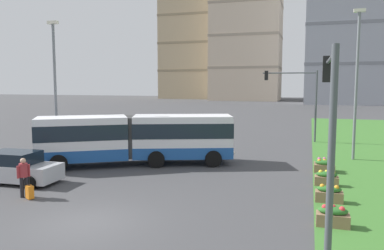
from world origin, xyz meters
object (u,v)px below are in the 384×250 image
at_px(apartment_tower_westcentre, 247,38).
at_px(apartment_tower_west, 194,32).
at_px(flower_planter_3, 324,166).
at_px(car_navy_sedan, 154,130).
at_px(car_silver_hatch, 16,168).
at_px(articulated_bus, 137,138).
at_px(traffic_light_near_right, 329,121).
at_px(streetlight_median, 357,79).
at_px(flower_planter_1, 329,194).
at_px(streetlight_left, 55,84).
at_px(traffic_light_far_right, 298,93).
at_px(flower_planter_4, 324,164).
at_px(rolling_suitcase, 30,192).
at_px(flower_planter_0, 333,216).
at_px(pedestrian_crossing, 24,175).
at_px(flower_planter_2, 327,178).

bearing_deg(apartment_tower_westcentre, apartment_tower_west, 152.38).
bearing_deg(flower_planter_3, car_navy_sedan, 144.52).
distance_m(car_silver_hatch, apartment_tower_westcentre, 100.33).
distance_m(articulated_bus, car_navy_sedan, 11.67).
xyz_separation_m(traffic_light_near_right, streetlight_median, (2.30, 16.42, 1.20)).
distance_m(flower_planter_1, traffic_light_near_right, 7.39).
relative_size(car_navy_sedan, streetlight_median, 0.48).
distance_m(car_silver_hatch, traffic_light_near_right, 15.87).
height_order(articulated_bus, streetlight_left, streetlight_left).
xyz_separation_m(articulated_bus, traffic_light_near_right, (10.57, -11.21, 2.39)).
relative_size(flower_planter_1, traffic_light_far_right, 0.18).
distance_m(car_silver_hatch, flower_planter_4, 16.53).
bearing_deg(streetlight_median, flower_planter_3, -113.33).
distance_m(articulated_bus, streetlight_median, 14.34).
bearing_deg(rolling_suitcase, flower_planter_0, 1.21).
height_order(rolling_suitcase, streetlight_median, streetlight_median).
height_order(flower_planter_1, flower_planter_3, same).
xyz_separation_m(traffic_light_far_right, apartment_tower_westcentre, (-17.30, 80.60, 13.85)).
distance_m(flower_planter_3, flower_planter_4, 0.47).
bearing_deg(car_navy_sedan, apartment_tower_westcentre, 93.31).
distance_m(articulated_bus, streetlight_left, 6.79).
relative_size(car_navy_sedan, traffic_light_far_right, 0.76).
relative_size(rolling_suitcase, traffic_light_far_right, 0.16).
bearing_deg(flower_planter_3, pedestrian_crossing, -146.38).
distance_m(flower_planter_0, traffic_light_far_right, 20.44).
relative_size(flower_planter_3, apartment_tower_west, 0.03).
bearing_deg(flower_planter_0, traffic_light_near_right, -96.40).
bearing_deg(car_silver_hatch, articulated_bus, 55.44).
relative_size(streetlight_left, streetlight_median, 0.94).
bearing_deg(traffic_light_far_right, apartment_tower_westcentre, 102.11).
distance_m(flower_planter_2, apartment_tower_westcentre, 98.52).
bearing_deg(flower_planter_0, flower_planter_3, 90.00).
xyz_separation_m(flower_planter_4, streetlight_left, (-16.91, -0.99, 4.51)).
xyz_separation_m(flower_planter_3, streetlight_median, (1.90, 4.40, 4.82)).
relative_size(car_navy_sedan, flower_planter_1, 4.17).
relative_size(flower_planter_3, apartment_tower_westcentre, 0.03).
xyz_separation_m(car_navy_sedan, flower_planter_1, (14.45, -15.88, -0.33)).
relative_size(pedestrian_crossing, flower_planter_1, 1.58).
relative_size(flower_planter_1, streetlight_left, 0.12).
bearing_deg(car_silver_hatch, streetlight_median, 33.11).
xyz_separation_m(car_silver_hatch, flower_planter_2, (14.95, 3.72, -0.33)).
xyz_separation_m(car_navy_sedan, rolling_suitcase, (2.10, -19.01, -0.44)).
bearing_deg(flower_planter_1, flower_planter_0, -90.00).
distance_m(car_navy_sedan, streetlight_median, 17.95).
bearing_deg(streetlight_left, streetlight_median, 14.68).
distance_m(articulated_bus, flower_planter_1, 12.03).
distance_m(traffic_light_far_right, traffic_light_near_right, 23.61).
height_order(car_silver_hatch, rolling_suitcase, car_silver_hatch).
xyz_separation_m(pedestrian_crossing, flower_planter_4, (12.80, 8.98, -0.58)).
xyz_separation_m(car_silver_hatch, traffic_light_near_right, (14.55, -5.43, 3.29)).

